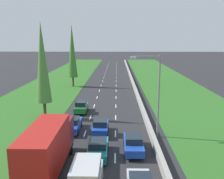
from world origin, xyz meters
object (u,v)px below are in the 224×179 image
object	(u,v)px
teal_sedan_centre_lane	(98,148)
green_hatchback_left_lane	(81,107)
blue_sedan_left_lane	(72,124)
street_light_mast	(156,90)
red_box_truck_left_lane	(48,148)
blue_sedan_right_lane	(133,143)
poplar_tree_third	(72,51)
poplar_tree_second	(42,63)
blue_hatchback_centre_lane	(100,127)

from	to	relation	value
teal_sedan_centre_lane	green_hatchback_left_lane	xyz separation A→B (m)	(-3.50, 14.02, 0.02)
blue_sedan_left_lane	green_hatchback_left_lane	distance (m)	7.56
green_hatchback_left_lane	street_light_mast	size ratio (longest dim) A/B	0.43
teal_sedan_centre_lane	green_hatchback_left_lane	bearing A→B (deg)	104.01
red_box_truck_left_lane	blue_sedan_right_lane	bearing A→B (deg)	30.78
blue_sedan_right_lane	poplar_tree_third	world-z (taller)	poplar_tree_third
blue_sedan_left_lane	poplar_tree_third	distance (m)	29.18
poplar_tree_second	street_light_mast	distance (m)	15.73
teal_sedan_centre_lane	green_hatchback_left_lane	distance (m)	14.45
street_light_mast	green_hatchback_left_lane	bearing A→B (deg)	135.82
red_box_truck_left_lane	green_hatchback_left_lane	size ratio (longest dim) A/B	2.41
red_box_truck_left_lane	blue_hatchback_centre_lane	distance (m)	9.44
blue_hatchback_centre_lane	street_light_mast	xyz separation A→B (m)	(5.99, -0.68, 4.40)
blue_sedan_right_lane	street_light_mast	bearing A→B (deg)	56.07
poplar_tree_second	poplar_tree_third	distance (m)	22.73
blue_sedan_right_lane	green_hatchback_left_lane	size ratio (longest dim) A/B	1.15
red_box_truck_left_lane	blue_sedan_left_lane	bearing A→B (deg)	88.84
blue_hatchback_centre_lane	green_hatchback_left_lane	xyz separation A→B (m)	(-3.36, 8.41, 0.00)
red_box_truck_left_lane	street_light_mast	xyz separation A→B (m)	(9.56, 7.96, 3.05)
blue_hatchback_centre_lane	green_hatchback_left_lane	bearing A→B (deg)	111.80
red_box_truck_left_lane	poplar_tree_third	distance (m)	38.11
blue_sedan_left_lane	poplar_tree_second	bearing A→B (deg)	132.02
teal_sedan_centre_lane	blue_sedan_right_lane	size ratio (longest dim) A/B	1.00
blue_hatchback_centre_lane	poplar_tree_second	xyz separation A→B (m)	(-8.05, 6.04, 6.67)
red_box_truck_left_lane	blue_hatchback_centre_lane	xyz separation A→B (m)	(3.57, 8.64, -1.35)
blue_sedan_left_lane	green_hatchback_left_lane	xyz separation A→B (m)	(0.01, 7.56, 0.02)
red_box_truck_left_lane	blue_sedan_right_lane	xyz separation A→B (m)	(7.02, 4.18, -1.37)
blue_hatchback_centre_lane	poplar_tree_third	world-z (taller)	poplar_tree_third
blue_sedan_right_lane	poplar_tree_second	size ratio (longest dim) A/B	0.35
poplar_tree_second	poplar_tree_third	xyz separation A→B (m)	(0.01, 22.73, 0.41)
blue_hatchback_centre_lane	blue_sedan_right_lane	bearing A→B (deg)	-52.25
blue_hatchback_centre_lane	blue_sedan_right_lane	size ratio (longest dim) A/B	0.87
blue_hatchback_centre_lane	street_light_mast	size ratio (longest dim) A/B	0.43
teal_sedan_centre_lane	poplar_tree_second	bearing A→B (deg)	125.09
poplar_tree_third	street_light_mast	size ratio (longest dim) A/B	1.53
street_light_mast	teal_sedan_centre_lane	bearing A→B (deg)	-139.97
blue_hatchback_centre_lane	blue_sedan_right_lane	xyz separation A→B (m)	(3.45, -4.46, -0.02)
blue_hatchback_centre_lane	blue_sedan_left_lane	xyz separation A→B (m)	(-3.37, 0.85, -0.02)
blue_sedan_left_lane	blue_sedan_right_lane	xyz separation A→B (m)	(6.83, -5.31, 0.00)
red_box_truck_left_lane	blue_sedan_left_lane	size ratio (longest dim) A/B	2.09
green_hatchback_left_lane	poplar_tree_third	distance (m)	22.05
blue_hatchback_centre_lane	poplar_tree_third	distance (m)	30.70
poplar_tree_second	blue_hatchback_centre_lane	bearing A→B (deg)	-36.89
teal_sedan_centre_lane	green_hatchback_left_lane	size ratio (longest dim) A/B	1.15
street_light_mast	blue_sedan_right_lane	bearing A→B (deg)	-123.93
teal_sedan_centre_lane	blue_hatchback_centre_lane	size ratio (longest dim) A/B	1.15
red_box_truck_left_lane	street_light_mast	world-z (taller)	street_light_mast
poplar_tree_third	teal_sedan_centre_lane	bearing A→B (deg)	-76.63
blue_hatchback_centre_lane	teal_sedan_centre_lane	bearing A→B (deg)	-88.64
blue_sedan_right_lane	red_box_truck_left_lane	bearing A→B (deg)	-149.22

